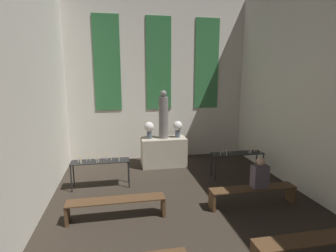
# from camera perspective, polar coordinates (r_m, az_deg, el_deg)

# --- Properties ---
(wall_back) EXTENTS (6.62, 0.16, 5.74)m
(wall_back) POSITION_cam_1_polar(r_m,az_deg,el_deg) (9.60, -2.09, 10.16)
(wall_back) COLOR silver
(wall_back) RESTS_ON ground_plane
(altar) EXTENTS (1.49, 0.75, 0.96)m
(altar) POSITION_cam_1_polar(r_m,az_deg,el_deg) (8.95, -0.97, -5.60)
(altar) COLOR #ADA38E
(altar) RESTS_ON ground_plane
(statue) EXTENTS (0.31, 0.31, 1.59)m
(statue) POSITION_cam_1_polar(r_m,az_deg,el_deg) (8.68, -0.99, 2.19)
(statue) COLOR slate
(statue) RESTS_ON altar
(flower_vase_left) EXTENTS (0.32, 0.32, 0.56)m
(flower_vase_left) POSITION_cam_1_polar(r_m,az_deg,el_deg) (8.68, -4.14, -0.47)
(flower_vase_left) COLOR #4C5666
(flower_vase_left) RESTS_ON altar
(flower_vase_right) EXTENTS (0.32, 0.32, 0.56)m
(flower_vase_right) POSITION_cam_1_polar(r_m,az_deg,el_deg) (8.84, 2.12, -0.24)
(flower_vase_right) COLOR #4C5666
(flower_vase_right) RESTS_ON altar
(candle_rack_left) EXTENTS (1.55, 0.43, 0.95)m
(candle_rack_left) POSITION_cam_1_polar(r_m,az_deg,el_deg) (7.41, -14.53, -7.97)
(candle_rack_left) COLOR black
(candle_rack_left) RESTS_ON ground_plane
(candle_rack_right) EXTENTS (1.55, 0.43, 0.95)m
(candle_rack_right) POSITION_cam_1_polar(r_m,az_deg,el_deg) (8.16, 14.87, -6.24)
(candle_rack_right) COLOR black
(candle_rack_right) RESTS_ON ground_plane
(pew_third_right) EXTENTS (2.07, 0.36, 0.44)m
(pew_third_right) POSITION_cam_1_polar(r_m,az_deg,el_deg) (5.22, 29.15, -21.59)
(pew_third_right) COLOR #4C331E
(pew_third_right) RESTS_ON ground_plane
(pew_back_left) EXTENTS (2.07, 0.36, 0.44)m
(pew_back_left) POSITION_cam_1_polar(r_m,az_deg,el_deg) (5.91, -11.15, -16.39)
(pew_back_left) COLOR #4C331E
(pew_back_left) RESTS_ON ground_plane
(pew_back_right) EXTENTS (2.07, 0.36, 0.44)m
(pew_back_right) POSITION_cam_1_polar(r_m,az_deg,el_deg) (6.65, 17.98, -13.55)
(pew_back_right) COLOR #4C331E
(pew_back_right) RESTS_ON ground_plane
(person_seated) EXTENTS (0.36, 0.24, 0.73)m
(person_seated) POSITION_cam_1_polar(r_m,az_deg,el_deg) (6.56, 19.36, -9.88)
(person_seated) COLOR #564C56
(person_seated) RESTS_ON pew_back_right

